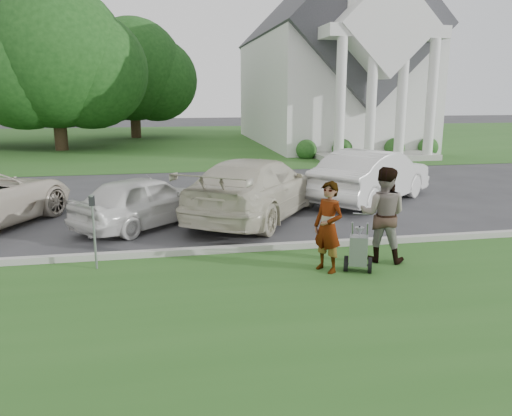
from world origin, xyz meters
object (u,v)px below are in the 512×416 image
object	(u,v)px
car_b	(146,201)
striping_cart	(358,251)
parking_meter_near	(93,223)
car_d	(373,176)
tree_left	(54,63)
tree_back	(133,74)
church	(328,53)
person_right	(383,215)
car_c	(256,188)
person_left	(328,228)

from	to	relation	value
car_b	striping_cart	bearing A→B (deg)	-177.01
parking_meter_near	car_d	bearing A→B (deg)	32.09
tree_left	striping_cart	size ratio (longest dim) A/B	9.36
car_d	tree_back	bearing A→B (deg)	-20.69
church	striping_cart	size ratio (longest dim) A/B	21.22
tree_back	parking_meter_near	xyz separation A→B (m)	(0.68, -29.99, -3.78)
car_d	person_right	bearing A→B (deg)	119.02
tree_left	person_right	size ratio (longest dim) A/B	5.41
car_c	car_d	xyz separation A→B (m)	(4.02, 1.38, -0.00)
car_b	tree_left	bearing A→B (deg)	-24.62
tree_left	striping_cart	world-z (taller)	tree_left
striping_cart	car_c	size ratio (longest dim) A/B	0.20
striping_cart	car_d	world-z (taller)	car_d
church	parking_meter_near	size ratio (longest dim) A/B	16.00
striping_cart	parking_meter_near	bearing A→B (deg)	-168.57
church	car_b	bearing A→B (deg)	-119.87
tree_left	person_left	bearing A→B (deg)	-68.27
parking_meter_near	car_c	size ratio (longest dim) A/B	0.26
church	car_c	distance (m)	21.88
tree_left	tree_back	size ratio (longest dim) A/B	1.11
tree_left	parking_meter_near	world-z (taller)	tree_left
church	car_d	size ratio (longest dim) A/B	4.76
car_c	church	bearing A→B (deg)	-79.94
tree_left	parking_meter_near	xyz separation A→B (m)	(4.68, -21.99, -4.16)
person_right	person_left	bearing A→B (deg)	45.84
car_b	tree_back	bearing A→B (deg)	-37.78
church	parking_meter_near	xyz separation A→B (m)	(-12.33, -23.12, -4.99)
tree_back	car_b	distance (m)	27.14
tree_left	car_b	size ratio (longest dim) A/B	2.67
striping_cart	parking_meter_near	xyz separation A→B (m)	(-5.05, 1.08, 0.53)
person_left	parking_meter_near	size ratio (longest dim) A/B	1.18
person_right	parking_meter_near	bearing A→B (deg)	23.32
parking_meter_near	car_b	xyz separation A→B (m)	(0.89, 3.20, -0.27)
person_left	parking_meter_near	xyz separation A→B (m)	(-4.46, 0.95, 0.06)
person_left	car_c	size ratio (longest dim) A/B	0.31
parking_meter_near	car_c	world-z (taller)	car_c
person_left	car_b	size ratio (longest dim) A/B	0.45
striping_cart	car_c	bearing A→B (deg)	127.46
car_b	car_d	xyz separation A→B (m)	(7.02, 1.76, 0.16)
person_right	car_b	distance (m)	6.15
striping_cart	person_left	bearing A→B (deg)	-169.69
person_right	parking_meter_near	distance (m)	5.79
person_left	car_d	size ratio (longest dim) A/B	0.35
person_left	car_c	world-z (taller)	person_left
parking_meter_near	car_c	distance (m)	5.29
parking_meter_near	church	bearing A→B (deg)	61.93
parking_meter_near	car_b	size ratio (longest dim) A/B	0.38
person_left	parking_meter_near	world-z (taller)	person_left
car_c	person_left	bearing A→B (deg)	130.61
striping_cart	car_d	size ratio (longest dim) A/B	0.22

